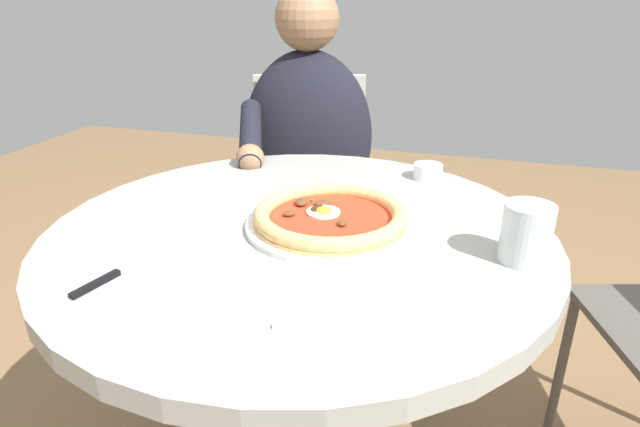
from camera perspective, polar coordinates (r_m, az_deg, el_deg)
name	(u,v)px	position (r m, az deg, el deg)	size (l,w,h in m)	color
dining_table	(300,291)	(1.04, -2.15, -8.28)	(0.92, 0.92, 0.73)	#999993
pizza_on_plate	(330,218)	(0.97, 1.09, -0.47)	(0.31, 0.31, 0.04)	white
water_glass	(526,237)	(0.90, 21.21, -2.33)	(0.08, 0.08, 0.10)	silver
steak_knife	(114,275)	(0.87, -21.20, -6.12)	(0.21, 0.06, 0.01)	silver
ramekin_capers	(428,171)	(1.24, 11.50, 4.50)	(0.07, 0.07, 0.03)	white
fork_utensil	(337,318)	(0.72, 1.82, -11.16)	(0.09, 0.16, 0.00)	#BCBCC1
diner_person	(308,202)	(1.67, -1.29, 1.29)	(0.56, 0.43, 1.14)	#282833
cafe_chair_diner	(310,183)	(1.81, -1.12, 3.25)	(0.52, 0.52, 0.86)	beige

